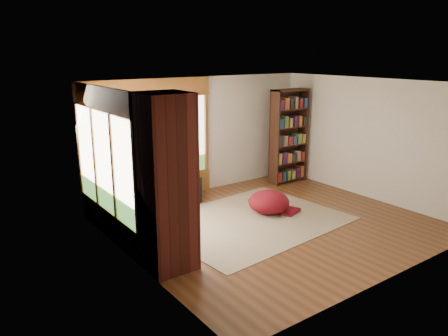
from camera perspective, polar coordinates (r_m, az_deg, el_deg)
floor at (r=8.32m, az=6.37°, el=-7.22°), size 5.50×5.50×0.00m
ceiling at (r=7.72m, az=6.93°, el=10.94°), size 5.50×5.50×0.00m
wall_back at (r=9.87m, az=-3.17°, el=4.28°), size 5.50×0.04×2.60m
wall_front at (r=6.37m, az=21.91°, el=-2.84°), size 5.50×0.04×2.60m
wall_left at (r=6.45m, az=-11.80°, el=-1.82°), size 0.04×5.00×2.60m
wall_right at (r=9.94m, az=18.50°, el=3.61°), size 0.04×5.00×2.60m
windows_back at (r=9.25m, az=-9.35°, el=3.70°), size 2.82×0.10×1.90m
windows_left at (r=7.53m, az=-15.36°, el=0.76°), size 0.10×2.62×1.90m
roller_blind at (r=8.23m, az=-17.42°, el=4.64°), size 0.03×0.72×0.90m
brick_chimney at (r=6.29m, az=-7.58°, el=-2.06°), size 0.70×0.70×2.60m
sectional_sofa at (r=8.54m, az=-11.26°, el=-4.64°), size 2.20×2.20×0.80m
area_rug at (r=8.40m, az=3.38°, el=-6.89°), size 3.67×2.93×0.01m
bookshelf at (r=10.71m, az=8.46°, el=4.11°), size 0.97×0.32×2.27m
pouf at (r=8.78m, az=5.87°, el=-4.35°), size 0.92×0.92×0.44m
dog_tan at (r=8.58m, az=-11.50°, el=-1.04°), size 1.09×1.03×0.53m
dog_brindle at (r=7.61m, az=-11.61°, el=-3.50°), size 0.51×0.82×0.44m
throw_pillows at (r=8.55m, az=-11.59°, el=-1.48°), size 1.98×1.68×0.45m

